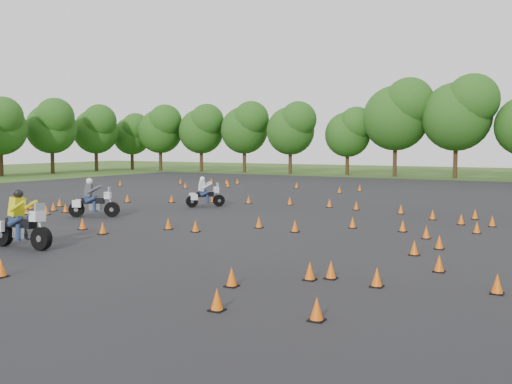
# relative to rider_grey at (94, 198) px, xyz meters

# --- Properties ---
(ground) EXTENTS (140.00, 140.00, 0.00)m
(ground) POSITION_rel_rider_grey_xyz_m (6.76, -0.45, -0.92)
(ground) COLOR #2D5119
(ground) RESTS_ON ground
(asphalt_pad) EXTENTS (62.00, 62.00, 0.00)m
(asphalt_pad) POSITION_rel_rider_grey_xyz_m (6.76, 5.55, -0.92)
(asphalt_pad) COLOR black
(asphalt_pad) RESTS_ON ground
(treeline) EXTENTS (86.97, 32.61, 10.71)m
(treeline) POSITION_rel_rider_grey_xyz_m (10.00, 34.67, 3.75)
(treeline) COLOR #234E16
(treeline) RESTS_ON ground
(traffic_cones) EXTENTS (36.45, 32.77, 0.45)m
(traffic_cones) POSITION_rel_rider_grey_xyz_m (6.68, 5.07, -0.69)
(traffic_cones) COLOR #E05909
(traffic_cones) RESTS_ON asphalt_pad
(rider_grey) EXTENTS (2.42, 1.80, 1.83)m
(rider_grey) POSITION_rel_rider_grey_xyz_m (0.00, 0.00, 0.00)
(rider_grey) COLOR #42434B
(rider_grey) RESTS_ON ground
(rider_yellow) EXTENTS (2.56, 0.88, 1.95)m
(rider_yellow) POSITION_rel_rider_grey_xyz_m (3.79, -7.13, 0.06)
(rider_yellow) COLOR #D0C712
(rider_yellow) RESTS_ON ground
(rider_white) EXTENTS (1.94, 2.04, 1.67)m
(rider_white) POSITION_rel_rider_grey_xyz_m (2.15, 6.15, -0.08)
(rider_white) COLOR silver
(rider_white) RESTS_ON ground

